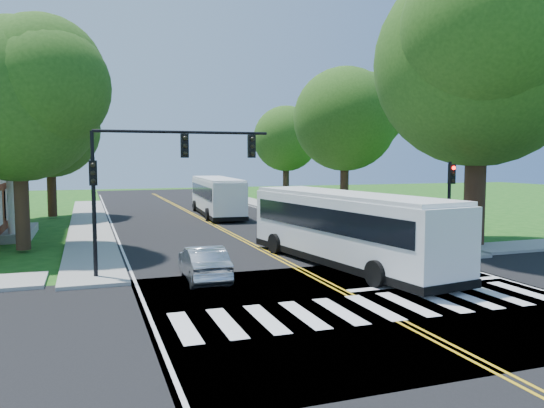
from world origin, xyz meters
name	(u,v)px	position (x,y,z in m)	size (l,w,h in m)	color
ground	(366,304)	(0.00, 0.00, 0.00)	(140.00, 140.00, 0.00)	#154912
road	(227,232)	(0.00, 18.00, 0.01)	(14.00, 96.00, 0.01)	black
cross_road	(366,303)	(0.00, 0.00, 0.01)	(60.00, 12.00, 0.01)	black
center_line	(212,224)	(0.00, 22.00, 0.01)	(0.36, 70.00, 0.01)	gold
edge_line_w	(113,228)	(-6.80, 22.00, 0.01)	(0.12, 70.00, 0.01)	silver
edge_line_e	(300,220)	(6.80, 22.00, 0.01)	(0.12, 70.00, 0.01)	silver
crosswalk	(374,307)	(0.00, -0.50, 0.02)	(12.60, 3.00, 0.01)	silver
stop_bar	(427,284)	(3.50, 1.60, 0.02)	(6.60, 0.40, 0.01)	silver
sidewalk_nw	(90,223)	(-8.30, 25.00, 0.07)	(2.60, 40.00, 0.15)	gray
sidewalk_ne	(303,215)	(8.30, 25.00, 0.07)	(2.60, 40.00, 0.15)	gray
tree_ne_big	(479,63)	(11.00, 8.00, 9.62)	(10.80, 10.80, 14.91)	black
tree_west_near	(18,100)	(-11.50, 14.00, 7.53)	(8.00, 8.00, 11.40)	black
tree_west_far	(50,129)	(-11.00, 30.00, 7.00)	(7.60, 7.60, 10.67)	black
tree_east_mid	(345,119)	(11.50, 24.00, 7.86)	(8.40, 8.40, 11.93)	black
tree_east_far	(286,139)	(12.50, 40.00, 6.86)	(7.20, 7.20, 10.34)	black
signal_nw	(155,167)	(-5.86, 6.43, 4.38)	(7.15, 0.46, 5.66)	black
signal_ne	(450,194)	(8.20, 6.44, 2.96)	(0.30, 0.46, 4.40)	black
stop_sign	(469,214)	(9.00, 5.98, 2.03)	(0.76, 0.08, 2.53)	black
bus_lead	(346,227)	(2.21, 5.72, 1.70)	(4.50, 12.60, 3.19)	white
bus_follow	(217,196)	(1.71, 27.74, 1.65)	(3.48, 12.12, 3.10)	white
hatchback	(204,263)	(-4.29, 4.91, 0.69)	(1.43, 4.10, 1.35)	#AFB2B6
suv	(373,237)	(5.39, 8.84, 0.70)	(2.27, 4.93, 1.37)	silver
dark_sedan	(332,226)	(5.57, 14.01, 0.61)	(1.68, 4.14, 1.20)	black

